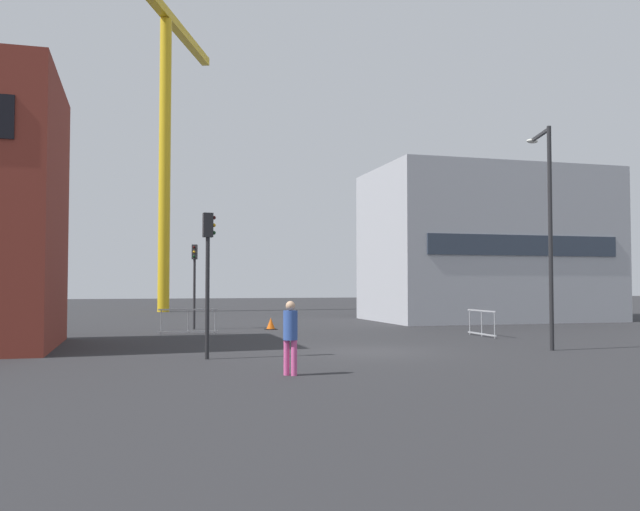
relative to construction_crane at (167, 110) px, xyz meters
name	(u,v)px	position (x,y,z in m)	size (l,w,h in m)	color
ground	(370,351)	(4.97, -33.22, -15.74)	(160.00, 160.00, 0.00)	#28282B
office_block	(486,246)	(17.90, -17.60, -11.33)	(13.58, 8.28, 8.82)	#A8AAB2
construction_crane	(167,110)	(0.00, 0.00, 0.00)	(7.35, 16.90, 23.78)	gold
streetlamp_tall	(548,217)	(10.82, -34.27, -11.38)	(0.77, 1.89, 7.33)	#232326
traffic_light_median	(208,261)	(-0.29, -34.11, -12.93)	(0.38, 0.26, 4.20)	#232326
traffic_light_crosswalk	(194,272)	(0.43, -21.22, -13.04)	(0.30, 0.39, 4.02)	#2D2D30
pedestrian_walking	(290,332)	(1.24, -38.09, -14.72)	(0.34, 0.34, 1.75)	#D14C8C
safety_barrier_right_run	(188,321)	(-0.07, -24.19, -15.17)	(2.52, 0.29, 1.08)	gray
safety_barrier_front	(482,323)	(11.46, -28.63, -15.18)	(0.09, 2.35, 1.08)	#9EA0A5
traffic_cone_by_barrier	(271,324)	(3.92, -22.22, -15.48)	(0.55, 0.55, 0.55)	black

